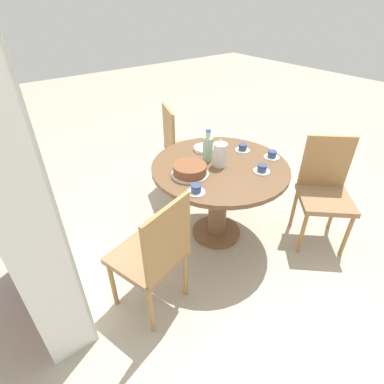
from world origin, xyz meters
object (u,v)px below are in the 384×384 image
object	(u,v)px
chair_a	(181,147)
cup_c	(262,169)
chair_b	(154,255)
chair_c	(325,190)
cup_b	(243,148)
cup_d	(272,155)
cup_a	(196,190)
cake_main	(190,170)
bookshelf	(18,199)
coffee_pot	(220,154)
water_bottle	(208,148)

from	to	relation	value
chair_a	cup_c	xyz separation A→B (m)	(-1.15, 0.05, 0.26)
chair_b	chair_c	xyz separation A→B (m)	(-0.24, -1.55, 0.00)
cup_b	cup_c	bearing A→B (deg)	157.27
cup_b	cup_c	xyz separation A→B (m)	(-0.35, 0.15, 0.00)
cup_d	cup_b	bearing A→B (deg)	22.04
chair_c	cup_a	size ratio (longest dim) A/B	7.13
chair_b	chair_a	bearing A→B (deg)	-148.65
chair_c	cake_main	world-z (taller)	chair_c
cup_c	chair_a	bearing A→B (deg)	-2.53
bookshelf	coffee_pot	distance (m)	1.42
chair_a	water_bottle	bearing A→B (deg)	179.87
bookshelf	chair_a	bearing A→B (deg)	112.14
coffee_pot	cup_b	bearing A→B (deg)	-77.23
coffee_pot	cup_a	world-z (taller)	coffee_pot
coffee_pot	cup_c	xyz separation A→B (m)	(-0.28, -0.19, -0.08)
bookshelf	chair_c	bearing A→B (deg)	70.34
chair_a	cup_d	bearing A→B (deg)	-150.05
water_bottle	cake_main	world-z (taller)	water_bottle
chair_b	cup_d	size ratio (longest dim) A/B	7.13
chair_a	cup_d	xyz separation A→B (m)	(-1.04, -0.20, 0.26)
water_bottle	cup_c	distance (m)	0.47
cup_a	bookshelf	bearing A→B (deg)	68.92
chair_b	cup_d	distance (m)	1.31
chair_a	coffee_pot	world-z (taller)	coffee_pot
cup_b	cup_d	xyz separation A→B (m)	(-0.25, -0.10, 0.00)
water_bottle	cake_main	distance (m)	0.29
water_bottle	cup_a	distance (m)	0.50
chair_c	cup_c	bearing A→B (deg)	-165.71
cup_c	cup_d	world-z (taller)	same
water_bottle	cup_b	size ratio (longest dim) A/B	2.04
cup_a	water_bottle	bearing A→B (deg)	-49.19
cup_a	cup_d	size ratio (longest dim) A/B	1.00
coffee_pot	cake_main	distance (m)	0.29
cake_main	cup_b	bearing A→B (deg)	-85.41
water_bottle	cup_b	world-z (taller)	water_bottle
coffee_pot	cup_b	world-z (taller)	coffee_pot
bookshelf	cake_main	world-z (taller)	bookshelf
cake_main	cup_b	xyz separation A→B (m)	(0.05, -0.62, -0.02)
cake_main	water_bottle	bearing A→B (deg)	-68.38
chair_c	cup_b	xyz separation A→B (m)	(0.64, 0.37, 0.26)
chair_c	cup_d	bearing A→B (deg)	167.72
chair_a	cup_c	size ratio (longest dim) A/B	7.13
chair_a	bookshelf	size ratio (longest dim) A/B	0.51
cake_main	cup_d	distance (m)	0.74
chair_c	cup_c	world-z (taller)	chair_c
bookshelf	cup_a	bearing A→B (deg)	68.92
cup_a	cup_c	size ratio (longest dim) A/B	1.00
chair_c	bookshelf	world-z (taller)	bookshelf
coffee_pot	chair_b	bearing A→B (deg)	110.74
chair_a	chair_c	xyz separation A→B (m)	(-1.43, -0.47, 0.00)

